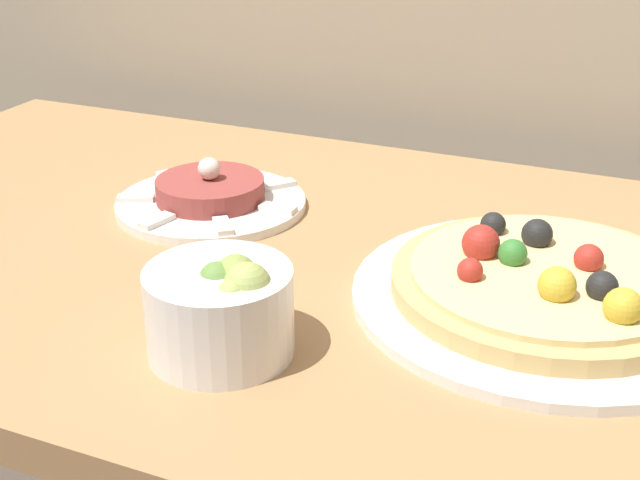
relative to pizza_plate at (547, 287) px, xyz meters
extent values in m
cube|color=#AD7F51|center=(-0.28, 0.01, -0.03)|extent=(1.16, 0.69, 0.03)
cylinder|color=#AD7F51|center=(-0.79, 0.29, -0.41)|extent=(0.06, 0.06, 0.71)
cylinder|color=white|center=(0.00, 0.00, -0.01)|extent=(0.34, 0.34, 0.01)
cylinder|color=#DBB26B|center=(0.00, 0.00, 0.00)|extent=(0.27, 0.27, 0.02)
cylinder|color=beige|center=(0.00, 0.00, 0.01)|extent=(0.24, 0.24, 0.01)
sphere|color=black|center=(-0.06, 0.06, 0.02)|extent=(0.02, 0.02, 0.02)
sphere|color=black|center=(0.05, -0.03, 0.02)|extent=(0.03, 0.03, 0.03)
sphere|color=gold|center=(0.01, -0.05, 0.03)|extent=(0.03, 0.03, 0.03)
sphere|color=black|center=(-0.02, 0.05, 0.03)|extent=(0.03, 0.03, 0.03)
sphere|color=#B22D23|center=(-0.06, 0.01, 0.03)|extent=(0.03, 0.03, 0.03)
sphere|color=#B22D23|center=(0.03, 0.02, 0.02)|extent=(0.03, 0.03, 0.03)
sphere|color=gold|center=(0.07, -0.06, 0.03)|extent=(0.03, 0.03, 0.03)
sphere|color=#B22D23|center=(-0.06, -0.04, 0.02)|extent=(0.02, 0.02, 0.02)
sphere|color=#387F33|center=(-0.03, 0.00, 0.02)|extent=(0.03, 0.03, 0.03)
cylinder|color=white|center=(-0.38, 0.07, -0.01)|extent=(0.21, 0.21, 0.01)
cylinder|color=#933D38|center=(-0.38, 0.07, 0.01)|extent=(0.12, 0.12, 0.02)
sphere|color=silver|center=(-0.38, 0.07, 0.03)|extent=(0.02, 0.02, 0.02)
cube|color=white|center=(-0.30, 0.07, 0.00)|extent=(0.04, 0.02, 0.01)
cube|color=white|center=(-0.33, 0.14, 0.00)|extent=(0.04, 0.04, 0.01)
cube|color=white|center=(-0.40, 0.15, 0.00)|extent=(0.02, 0.04, 0.01)
cube|color=white|center=(-0.45, 0.11, 0.00)|extent=(0.04, 0.03, 0.01)
cube|color=white|center=(-0.45, 0.04, 0.00)|extent=(0.04, 0.03, 0.01)
cube|color=white|center=(-0.40, -0.01, 0.00)|extent=(0.02, 0.04, 0.01)
cube|color=white|center=(-0.33, 0.01, 0.00)|extent=(0.04, 0.04, 0.01)
cylinder|color=white|center=(-0.22, -0.18, 0.02)|extent=(0.12, 0.12, 0.07)
sphere|color=#668E42|center=(-0.22, -0.19, 0.05)|extent=(0.03, 0.03, 0.03)
sphere|color=#A3B25B|center=(-0.20, -0.20, 0.05)|extent=(0.02, 0.02, 0.02)
sphere|color=#8EA34C|center=(-0.20, -0.18, 0.05)|extent=(0.03, 0.03, 0.03)
sphere|color=#A3B25B|center=(-0.19, -0.19, 0.05)|extent=(0.04, 0.04, 0.04)
sphere|color=#8EA34C|center=(-0.21, -0.18, 0.05)|extent=(0.03, 0.03, 0.03)
camera|label=1|loc=(0.09, -0.71, 0.36)|focal=50.00mm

